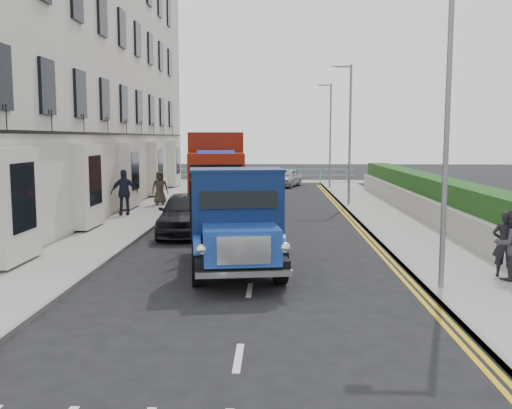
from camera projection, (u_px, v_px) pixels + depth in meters
name	position (u px, v px, depth m)	size (l,w,h in m)	color
ground	(253.00, 270.00, 14.92)	(120.00, 120.00, 0.00)	black
pavement_west	(138.00, 218.00, 24.01)	(2.40, 38.00, 0.12)	gray
pavement_east	(388.00, 219.00, 23.67)	(2.60, 38.00, 0.12)	gray
promenade	(267.00, 182.00, 43.69)	(30.00, 2.50, 0.12)	gray
sea_plane	(270.00, 164.00, 74.47)	(120.00, 120.00, 0.00)	slate
terrace_west	(66.00, 59.00, 27.28)	(6.31, 30.20, 14.25)	beige
garden_east	(435.00, 200.00, 23.51)	(1.45, 28.00, 1.75)	#B2AD9E
seafront_railing	(267.00, 176.00, 42.84)	(13.00, 0.08, 1.11)	#59B2A5
lamp_near	(442.00, 112.00, 12.33)	(1.23, 0.18, 7.00)	slate
lamp_mid	(348.00, 126.00, 28.21)	(1.23, 0.18, 7.00)	slate
lamp_far	(329.00, 129.00, 38.14)	(1.23, 0.18, 7.00)	slate
bedford_lorry	(236.00, 227.00, 14.20)	(2.95, 5.83, 2.65)	black
red_lorry	(216.00, 170.00, 26.55)	(3.12, 7.23, 3.68)	black
parked_car_front	(186.00, 213.00, 20.37)	(1.79, 4.46, 1.52)	black
parked_car_mid	(207.00, 198.00, 26.78)	(1.33, 3.80, 1.25)	#5F77CD
parked_car_rear	(214.00, 192.00, 29.66)	(1.73, 4.25, 1.23)	silver
seafront_car_left	(243.00, 176.00, 40.62)	(2.41, 5.23, 1.45)	black
seafront_car_right	(286.00, 177.00, 40.10)	(1.54, 3.83, 1.31)	#A1A0A5
pedestrian_east_near	(505.00, 244.00, 13.62)	(0.58, 0.38, 1.60)	black
pedestrian_east_far	(512.00, 245.00, 13.29)	(0.82, 0.64, 1.69)	#3B333F
pedestrian_west_near	(125.00, 192.00, 24.44)	(1.15, 0.48, 1.97)	#1B2132
pedestrian_west_far	(160.00, 188.00, 28.35)	(0.81, 0.53, 1.67)	#3B332A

